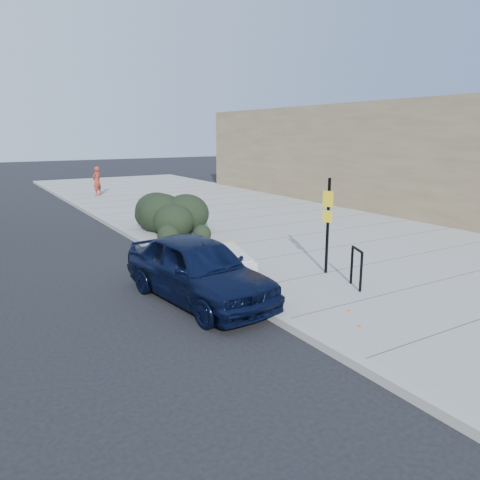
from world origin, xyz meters
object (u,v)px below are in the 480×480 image
object	(u,v)px
bench	(236,257)
sedan_navy	(198,269)
bike_rack	(357,264)
sign_post	(328,220)
pedestrian	(97,181)

from	to	relation	value
bench	sedan_navy	bearing A→B (deg)	-138.78
bike_rack	sign_post	distance (m)	1.54
bike_rack	pedestrian	world-z (taller)	pedestrian
bench	bike_rack	world-z (taller)	bike_rack
sedan_navy	pedestrian	distance (m)	18.77
bench	sign_post	world-z (taller)	sign_post
sedan_navy	sign_post	bearing A→B (deg)	-11.15
bench	bike_rack	size ratio (longest dim) A/B	2.33
bike_rack	sedan_navy	world-z (taller)	sedan_navy
sign_post	pedestrian	world-z (taller)	sign_post
sedan_navy	bike_rack	bearing A→B (deg)	-31.21
bike_rack	sedan_navy	size ratio (longest dim) A/B	0.22
bike_rack	sedan_navy	distance (m)	3.74
bench	sign_post	bearing A→B (deg)	-7.00
bike_rack	sign_post	world-z (taller)	sign_post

